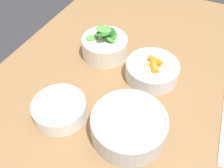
{
  "coord_description": "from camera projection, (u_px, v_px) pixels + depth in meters",
  "views": [
    {
      "loc": [
        0.49,
        0.2,
        1.27
      ],
      "look_at": [
        0.05,
        -0.01,
        0.75
      ],
      "focal_mm": 40.0,
      "sensor_mm": 36.0,
      "label": 1
    }
  ],
  "objects": [
    {
      "name": "dining_table",
      "position": [
        121.0,
        104.0,
        0.84
      ],
      "size": [
        1.24,
        0.79,
        0.72
      ],
      "color": "olive",
      "rests_on": "ground_plane"
    },
    {
      "name": "bowl_carrots",
      "position": [
        152.0,
        69.0,
        0.76
      ],
      "size": [
        0.16,
        0.16,
        0.07
      ],
      "color": "silver",
      "rests_on": "dining_table"
    },
    {
      "name": "bowl_greens",
      "position": [
        105.0,
        45.0,
        0.82
      ],
      "size": [
        0.15,
        0.15,
        0.11
      ],
      "color": "silver",
      "rests_on": "dining_table"
    },
    {
      "name": "bowl_beans_hotdog",
      "position": [
        129.0,
        126.0,
        0.61
      ],
      "size": [
        0.19,
        0.19,
        0.07
      ],
      "color": "silver",
      "rests_on": "dining_table"
    },
    {
      "name": "bowl_cookies",
      "position": [
        60.0,
        109.0,
        0.66
      ],
      "size": [
        0.14,
        0.14,
        0.05
      ],
      "color": "white",
      "rests_on": "dining_table"
    }
  ]
}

